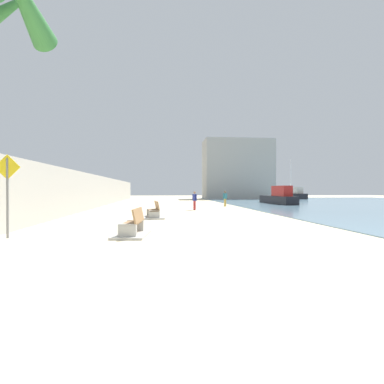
{
  "coord_description": "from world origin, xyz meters",
  "views": [
    {
      "loc": [
        -1.38,
        -8.18,
        1.63
      ],
      "look_at": [
        0.92,
        15.05,
        1.45
      ],
      "focal_mm": 28.96,
      "sensor_mm": 36.0,
      "label": 1
    }
  ],
  "objects_px": {
    "pedestrian_sign": "(7,186)",
    "person_walking": "(195,199)",
    "bench_far": "(153,214)",
    "bench_near": "(133,229)",
    "person_standing": "(225,198)",
    "boat_distant": "(278,197)",
    "boat_outer": "(293,194)"
  },
  "relations": [
    {
      "from": "pedestrian_sign",
      "to": "person_walking",
      "type": "bearing_deg",
      "value": 60.27
    },
    {
      "from": "bench_far",
      "to": "pedestrian_sign",
      "type": "height_order",
      "value": "pedestrian_sign"
    },
    {
      "from": "bench_near",
      "to": "pedestrian_sign",
      "type": "bearing_deg",
      "value": -177.66
    },
    {
      "from": "person_standing",
      "to": "pedestrian_sign",
      "type": "xyz_separation_m",
      "value": [
        -11.31,
        -18.61,
        0.89
      ]
    },
    {
      "from": "bench_near",
      "to": "boat_distant",
      "type": "distance_m",
      "value": 26.73
    },
    {
      "from": "person_walking",
      "to": "boat_outer",
      "type": "bearing_deg",
      "value": 53.58
    },
    {
      "from": "bench_far",
      "to": "boat_distant",
      "type": "height_order",
      "value": "boat_distant"
    },
    {
      "from": "boat_outer",
      "to": "bench_near",
      "type": "bearing_deg",
      "value": -120.27
    },
    {
      "from": "boat_distant",
      "to": "pedestrian_sign",
      "type": "bearing_deg",
      "value": -128.74
    },
    {
      "from": "person_walking",
      "to": "boat_distant",
      "type": "distance_m",
      "value": 13.97
    },
    {
      "from": "person_walking",
      "to": "bench_far",
      "type": "bearing_deg",
      "value": -114.86
    },
    {
      "from": "person_standing",
      "to": "boat_distant",
      "type": "xyz_separation_m",
      "value": [
        7.01,
        4.21,
        -0.09
      ]
    },
    {
      "from": "boat_distant",
      "to": "pedestrian_sign",
      "type": "relative_size",
      "value": 2.82
    },
    {
      "from": "bench_far",
      "to": "person_walking",
      "type": "relative_size",
      "value": 1.48
    },
    {
      "from": "bench_near",
      "to": "boat_distant",
      "type": "height_order",
      "value": "boat_distant"
    },
    {
      "from": "person_walking",
      "to": "boat_distant",
      "type": "bearing_deg",
      "value": 41.12
    },
    {
      "from": "person_walking",
      "to": "pedestrian_sign",
      "type": "bearing_deg",
      "value": -119.73
    },
    {
      "from": "person_walking",
      "to": "person_standing",
      "type": "relative_size",
      "value": 1.0
    },
    {
      "from": "person_standing",
      "to": "boat_distant",
      "type": "height_order",
      "value": "boat_distant"
    },
    {
      "from": "bench_far",
      "to": "person_walking",
      "type": "bearing_deg",
      "value": 65.14
    },
    {
      "from": "bench_near",
      "to": "boat_outer",
      "type": "bearing_deg",
      "value": 59.73
    },
    {
      "from": "bench_far",
      "to": "person_walking",
      "type": "height_order",
      "value": "person_walking"
    },
    {
      "from": "bench_near",
      "to": "boat_outer",
      "type": "height_order",
      "value": "boat_outer"
    },
    {
      "from": "person_standing",
      "to": "bench_far",
      "type": "bearing_deg",
      "value": -119.57
    },
    {
      "from": "boat_outer",
      "to": "boat_distant",
      "type": "xyz_separation_m",
      "value": [
        -9.58,
        -18.06,
        -0.03
      ]
    },
    {
      "from": "person_walking",
      "to": "boat_distant",
      "type": "height_order",
      "value": "boat_distant"
    },
    {
      "from": "bench_far",
      "to": "person_standing",
      "type": "distance_m",
      "value": 13.42
    },
    {
      "from": "boat_outer",
      "to": "boat_distant",
      "type": "distance_m",
      "value": 20.45
    },
    {
      "from": "bench_far",
      "to": "bench_near",
      "type": "bearing_deg",
      "value": -94.72
    },
    {
      "from": "boat_outer",
      "to": "person_walking",
      "type": "bearing_deg",
      "value": -126.42
    },
    {
      "from": "boat_outer",
      "to": "pedestrian_sign",
      "type": "xyz_separation_m",
      "value": [
        -27.89,
        -40.88,
        0.95
      ]
    },
    {
      "from": "person_standing",
      "to": "pedestrian_sign",
      "type": "distance_m",
      "value": 21.79
    }
  ]
}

